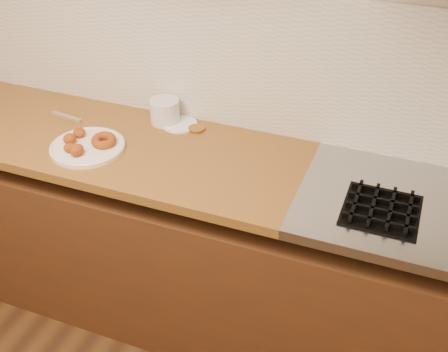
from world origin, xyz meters
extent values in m
cube|color=#B9A78F|center=(0.00, 2.00, 1.35)|extent=(4.00, 0.02, 2.70)
cube|color=#4E2811|center=(0.00, 1.69, 0.39)|extent=(3.60, 0.60, 0.77)
cube|color=brown|center=(-0.65, 1.69, 0.88)|extent=(2.30, 0.62, 0.04)
cube|color=beige|center=(0.00, 1.99, 1.20)|extent=(3.60, 0.02, 0.60)
cube|color=black|center=(0.80, 1.61, 0.90)|extent=(0.26, 0.26, 0.01)
cube|color=black|center=(0.71, 1.61, 0.92)|extent=(0.01, 0.24, 0.02)
cube|color=black|center=(0.80, 1.52, 0.92)|extent=(0.24, 0.01, 0.02)
cube|color=black|center=(0.77, 1.61, 0.92)|extent=(0.01, 0.24, 0.02)
cube|color=black|center=(0.80, 1.58, 0.92)|extent=(0.24, 0.01, 0.02)
cube|color=black|center=(0.83, 1.61, 0.92)|extent=(0.01, 0.24, 0.02)
cube|color=black|center=(0.80, 1.64, 0.92)|extent=(0.24, 0.01, 0.02)
cube|color=black|center=(0.89, 1.61, 0.92)|extent=(0.01, 0.24, 0.02)
cube|color=black|center=(0.80, 1.70, 0.92)|extent=(0.24, 0.01, 0.02)
cylinder|color=white|center=(-0.37, 1.59, 0.91)|extent=(0.30, 0.30, 0.02)
torus|color=#923B09|center=(-0.31, 1.62, 0.93)|extent=(0.14, 0.14, 0.05)
ellipsoid|color=#923B09|center=(-0.44, 1.64, 0.93)|extent=(0.07, 0.08, 0.04)
ellipsoid|color=#923B09|center=(-0.44, 1.58, 0.94)|extent=(0.05, 0.05, 0.04)
ellipsoid|color=#923B09|center=(-0.40, 1.52, 0.94)|extent=(0.06, 0.06, 0.04)
ellipsoid|color=#923B09|center=(-0.36, 1.51, 0.94)|extent=(0.06, 0.07, 0.05)
cylinder|color=silver|center=(-0.17, 1.90, 0.95)|extent=(0.16, 0.16, 0.11)
cylinder|color=white|center=(-0.10, 1.90, 0.90)|extent=(0.18, 0.18, 0.01)
cylinder|color=#AC702E|center=(-0.02, 1.89, 0.91)|extent=(0.07, 0.07, 0.01)
cube|color=#987451|center=(-0.60, 1.78, 0.91)|extent=(0.16, 0.04, 0.01)
camera|label=1|loc=(0.85, -0.01, 2.10)|focal=45.00mm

